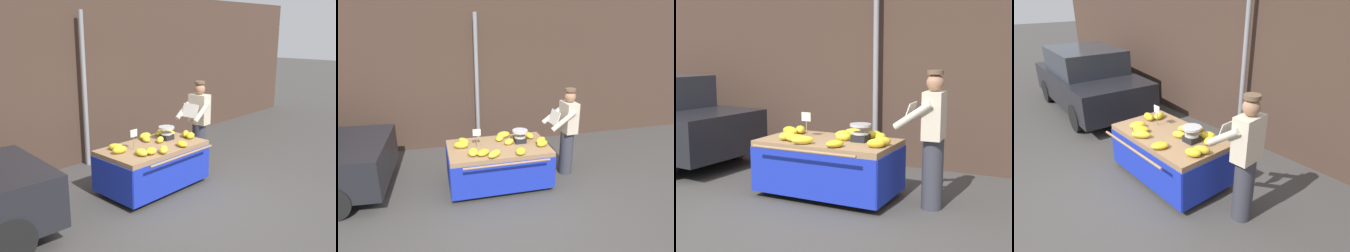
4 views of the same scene
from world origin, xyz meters
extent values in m
plane|color=#423F3D|center=(0.00, 0.00, 0.00)|extent=(60.00, 60.00, 0.00)
cube|color=#473328|center=(0.00, 3.09, 1.71)|extent=(16.00, 0.24, 3.42)
cylinder|color=gray|center=(-0.02, 2.78, 1.51)|extent=(0.09, 0.09, 3.03)
cube|color=#93704C|center=(0.06, 0.98, 0.73)|extent=(1.80, 1.01, 0.08)
cylinder|color=black|center=(-0.76, 0.98, 0.35)|extent=(0.05, 0.70, 0.70)
cylinder|color=#B7B7BC|center=(-0.79, 0.98, 0.35)|extent=(0.01, 0.13, 0.13)
cylinder|color=black|center=(0.87, 0.98, 0.35)|extent=(0.05, 0.70, 0.70)
cylinder|color=#B7B7BC|center=(0.90, 0.98, 0.35)|extent=(0.01, 0.13, 0.13)
cylinder|color=#4C4742|center=(0.06, 1.41, 0.35)|extent=(0.05, 0.05, 0.69)
cube|color=#192DB2|center=(0.06, 0.48, 0.39)|extent=(1.80, 0.02, 0.60)
cube|color=#192DB2|center=(0.06, 1.49, 0.39)|extent=(1.80, 0.02, 0.60)
cube|color=#192DB2|center=(-0.84, 0.98, 0.39)|extent=(0.02, 1.01, 0.60)
cube|color=#192DB2|center=(0.95, 0.98, 0.39)|extent=(0.02, 1.01, 0.60)
cylinder|color=#93704C|center=(0.06, 0.30, 0.75)|extent=(1.44, 0.04, 0.04)
cube|color=black|center=(0.48, 1.07, 0.82)|extent=(0.20, 0.20, 0.09)
cylinder|color=#B7B7BC|center=(0.48, 1.07, 0.92)|extent=(0.02, 0.02, 0.11)
cylinder|color=#B7B7BC|center=(0.48, 1.07, 0.99)|extent=(0.28, 0.28, 0.03)
cylinder|color=#B7B7BC|center=(0.48, 1.07, 0.88)|extent=(0.21, 0.21, 0.03)
cylinder|color=#997A51|center=(-0.32, 1.04, 0.88)|extent=(0.01, 0.01, 0.22)
cube|color=white|center=(-0.32, 1.03, 1.05)|extent=(0.14, 0.01, 0.12)
ellipsoid|color=gold|center=(-0.60, 1.06, 0.83)|extent=(0.27, 0.17, 0.12)
ellipsoid|color=yellow|center=(-0.44, 0.73, 0.82)|extent=(0.21, 0.28, 0.11)
ellipsoid|color=gold|center=(0.35, 0.58, 0.82)|extent=(0.25, 0.30, 0.09)
ellipsoid|color=gold|center=(-0.27, 0.68, 0.82)|extent=(0.30, 0.29, 0.10)
ellipsoid|color=yellow|center=(0.70, 1.22, 0.82)|extent=(0.19, 0.27, 0.11)
ellipsoid|color=gold|center=(0.81, 0.79, 0.83)|extent=(0.26, 0.23, 0.11)
ellipsoid|color=yellow|center=(-0.10, 0.57, 0.82)|extent=(0.30, 0.29, 0.11)
ellipsoid|color=yellow|center=(-0.54, 1.23, 0.83)|extent=(0.24, 0.29, 0.11)
ellipsoid|color=gold|center=(0.84, 0.92, 0.83)|extent=(0.26, 0.23, 0.12)
ellipsoid|color=yellow|center=(0.24, 1.37, 0.83)|extent=(0.29, 0.23, 0.11)
ellipsoid|color=yellow|center=(0.56, 1.30, 0.83)|extent=(0.26, 0.27, 0.11)
ellipsoid|color=yellow|center=(0.26, 1.01, 0.82)|extent=(0.23, 0.20, 0.10)
ellipsoid|color=yellow|center=(0.14, 1.24, 0.82)|extent=(0.23, 0.27, 0.09)
cylinder|color=#383842|center=(1.44, 1.10, 0.44)|extent=(0.26, 0.26, 0.88)
cube|color=beige|center=(1.44, 1.10, 1.17)|extent=(0.25, 0.39, 0.58)
sphere|color=#9E7051|center=(1.44, 1.10, 1.56)|extent=(0.21, 0.21, 0.21)
cylinder|color=brown|center=(1.44, 1.10, 1.69)|extent=(0.20, 0.20, 0.05)
cylinder|color=beige|center=(1.24, 0.88, 1.18)|extent=(0.48, 0.12, 0.37)
cylinder|color=beige|center=(1.22, 1.30, 1.18)|extent=(0.48, 0.12, 0.37)
cube|color=silver|center=(1.14, 1.08, 1.19)|extent=(0.11, 0.34, 0.25)
cylinder|color=black|center=(-2.53, 2.13, 0.30)|extent=(0.61, 0.23, 0.60)
camera|label=1|loc=(-4.25, -3.45, 2.69)|focal=40.90mm
camera|label=2|loc=(-1.05, -4.01, 3.04)|focal=33.36mm
camera|label=3|loc=(2.91, -4.32, 1.93)|focal=49.24mm
camera|label=4|loc=(3.39, -1.58, 2.75)|focal=32.32mm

